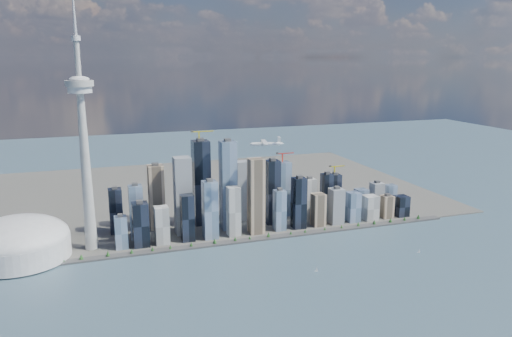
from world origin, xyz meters
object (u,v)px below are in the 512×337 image
object	(u,v)px
dome_stadium	(19,241)
needle_tower	(84,142)
sailboat_east	(419,251)
airplane	(266,143)
sailboat_west	(317,270)

from	to	relation	value
dome_stadium	needle_tower	bearing A→B (deg)	4.09
needle_tower	sailboat_east	world-z (taller)	needle_tower
sailboat_east	airplane	bearing A→B (deg)	165.65
dome_stadium	sailboat_west	size ratio (longest dim) A/B	21.51
needle_tower	sailboat_east	bearing A→B (deg)	-20.17
sailboat_east	needle_tower	bearing A→B (deg)	171.23
needle_tower	dome_stadium	world-z (taller)	needle_tower
needle_tower	sailboat_west	world-z (taller)	needle_tower
sailboat_west	sailboat_east	bearing A→B (deg)	24.73
sailboat_west	airplane	bearing A→B (deg)	127.58
needle_tower	sailboat_west	bearing A→B (deg)	-32.13
sailboat_west	needle_tower	bearing A→B (deg)	168.83
needle_tower	airplane	size ratio (longest dim) A/B	7.58
needle_tower	sailboat_east	distance (m)	740.08
dome_stadium	sailboat_east	xyz separation A→B (m)	(799.40, -232.16, -36.54)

